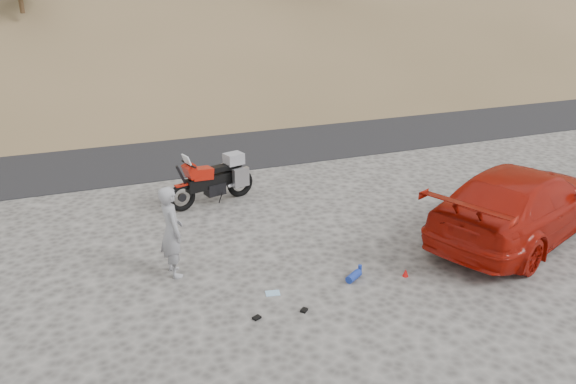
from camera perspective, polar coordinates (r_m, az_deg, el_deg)
name	(u,v)px	position (r m, az deg, el deg)	size (l,w,h in m)	color
ground	(234,264)	(11.77, -5.53, -7.27)	(140.00, 140.00, 0.00)	#44423F
road	(162,146)	(19.98, -12.66, 4.55)	(120.00, 7.00, 0.05)	black
motorcycle	(216,180)	(14.63, -7.35, 1.26)	(2.41, 1.10, 1.47)	black
man	(175,273)	(11.59, -11.40, -8.11)	(0.68, 0.45, 1.87)	gray
red_car	(516,235)	(13.96, 22.19, -4.06)	(2.27, 5.58, 1.62)	#971208
gear_blue_mat	(354,276)	(11.19, 6.69, -8.49)	(0.16, 0.16, 0.39)	navy
gear_bottle	(360,270)	(11.38, 7.32, -7.83)	(0.07, 0.07, 0.21)	navy
gear_funnel	(406,273)	(11.47, 11.86, -8.03)	(0.12, 0.12, 0.16)	red
gear_glove_a	(257,318)	(10.03, -3.20, -12.62)	(0.14, 0.10, 0.04)	black
gear_glove_b	(304,310)	(10.21, 1.64, -11.91)	(0.13, 0.10, 0.04)	black
gear_blue_cloth	(273,293)	(10.72, -1.56, -10.23)	(0.27, 0.20, 0.01)	#8AB4D5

